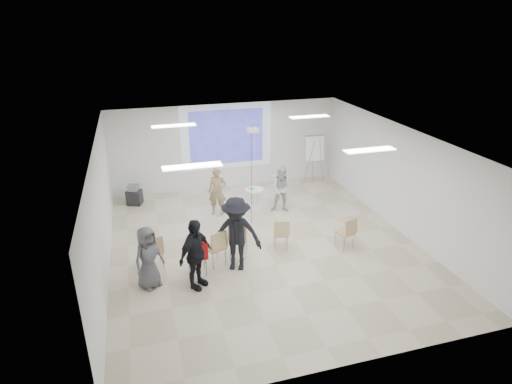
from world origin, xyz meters
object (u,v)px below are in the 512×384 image
object	(u,v)px
pedestal_table	(255,198)
chair_right_inner	(281,232)
player_left	(217,188)
chair_far_left	(154,249)
laptop	(214,246)
player_right	(282,187)
chair_right_far	(347,231)
chair_left_mid	(197,254)
chair_center	(238,235)
chair_left_inner	(217,245)
audience_outer	(148,254)
audience_left	(195,250)
av_cart	(134,195)
audience_mid	(236,229)
flipchart_easel	(315,148)

from	to	relation	value
pedestal_table	chair_right_inner	bearing A→B (deg)	-90.40
pedestal_table	player_left	xyz separation A→B (m)	(-1.20, -0.04, 0.47)
chair_right_inner	chair_far_left	bearing A→B (deg)	-166.52
player_left	laptop	world-z (taller)	player_left
pedestal_table	chair_right_inner	distance (m)	2.63
player_right	chair_right_far	size ratio (longest dim) A/B	1.84
chair_left_mid	chair_center	size ratio (longest dim) A/B	0.97
laptop	chair_right_inner	bearing A→B (deg)	164.69
player_left	laptop	xyz separation A→B (m)	(-0.65, -2.83, -0.34)
player_right	chair_left_inner	distance (m)	3.68
chair_left_inner	chair_right_inner	xyz separation A→B (m)	(1.79, 0.35, -0.07)
laptop	audience_outer	size ratio (longest dim) A/B	0.21
chair_center	audience_left	distance (m)	1.66
chair_left_inner	chair_right_inner	distance (m)	1.83
chair_right_inner	laptop	size ratio (longest dim) A/B	2.38
chair_far_left	chair_right_far	distance (m)	4.96
pedestal_table	audience_outer	size ratio (longest dim) A/B	0.42
chair_left_inner	av_cart	world-z (taller)	chair_left_inner
chair_center	audience_outer	size ratio (longest dim) A/B	0.60
chair_center	chair_right_inner	distance (m)	1.18
player_left	audience_mid	bearing A→B (deg)	-76.25
pedestal_table	player_left	bearing A→B (deg)	-178.04
chair_right_far	flipchart_easel	distance (m)	4.81
player_right	chair_left_mid	xyz separation A→B (m)	(-3.12, -2.85, -0.25)
chair_right_far	av_cart	distance (m)	7.01
pedestal_table	player_left	distance (m)	1.29
chair_left_inner	laptop	distance (m)	0.12
audience_left	audience_mid	bearing A→B (deg)	-17.51
chair_left_inner	chair_center	size ratio (longest dim) A/B	0.97
chair_right_far	chair_center	bearing A→B (deg)	152.65
chair_far_left	av_cart	world-z (taller)	chair_far_left
player_right	audience_outer	world-z (taller)	audience_outer
player_left	chair_center	bearing A→B (deg)	-73.12
chair_far_left	flipchart_easel	distance (m)	7.34
chair_left_mid	chair_center	distance (m)	1.27
pedestal_table	chair_right_far	bearing A→B (deg)	-61.69
player_right	chair_right_inner	size ratio (longest dim) A/B	1.93
chair_far_left	player_left	bearing A→B (deg)	41.60
chair_right_inner	audience_outer	distance (m)	3.53
chair_left_mid	chair_right_far	bearing A→B (deg)	2.30
player_left	av_cart	world-z (taller)	player_left
player_right	chair_left_mid	world-z (taller)	player_right
chair_left_mid	chair_left_inner	distance (m)	0.58
player_right	audience_mid	bearing A→B (deg)	-104.65
laptop	audience_outer	distance (m)	1.71
player_left	chair_left_inner	world-z (taller)	player_left
chair_far_left	chair_right_inner	xyz separation A→B (m)	(3.27, 0.02, -0.02)
chair_far_left	audience_mid	bearing A→B (deg)	-26.01
chair_left_inner	player_right	bearing A→B (deg)	21.69
av_cart	pedestal_table	bearing A→B (deg)	-0.04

